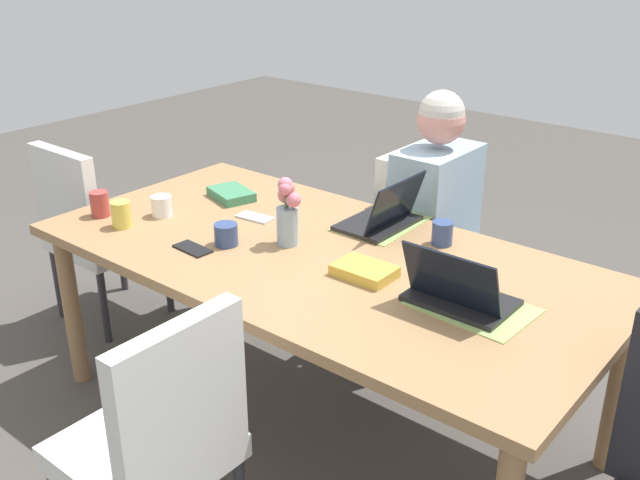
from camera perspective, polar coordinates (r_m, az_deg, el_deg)
ground_plane at (r=3.00m, az=0.00°, el=-13.72°), size 10.00×10.00×0.00m
dining_table at (r=2.65m, az=0.00°, el=-2.34°), size 2.11×1.04×0.73m
chair_far_left_near at (r=3.35m, az=8.23°, el=0.12°), size 0.44×0.44×0.90m
person_far_left_near at (r=3.25m, az=8.82°, el=-0.10°), size 0.36×0.40×1.19m
chair_head_left_left_far at (r=3.60m, az=-17.35°, el=1.01°), size 0.44×0.44×0.90m
chair_near_right_near at (r=2.16m, az=-12.54°, el=-14.81°), size 0.44×0.44×0.90m
flower_vase at (r=2.65m, az=-2.57°, el=2.34°), size 0.11×0.08×0.26m
placemat_far_left_near at (r=2.88m, az=4.78°, el=1.28°), size 0.28×0.37×0.00m
placemat_head_right_left_mid at (r=2.31m, az=11.82°, el=-5.14°), size 0.37×0.28×0.00m
laptop_far_left_near at (r=2.84m, az=4.95°, el=1.82°), size 0.22×0.32×0.21m
laptop_head_right_left_mid at (r=2.29m, az=10.73°, el=-4.14°), size 0.32×0.22×0.20m
coffee_mug_near_left at (r=3.01m, az=-12.28°, el=2.61°), size 0.08×0.08×0.08m
coffee_mug_near_right at (r=2.93m, az=-15.28°, el=1.94°), size 0.08×0.08×0.10m
coffee_mug_centre_left at (r=3.07m, az=-16.84°, el=2.72°), size 0.07×0.07×0.10m
coffee_mug_centre_right at (r=2.69m, az=-7.35°, el=0.43°), size 0.09×0.09×0.08m
coffee_mug_far_left at (r=2.71m, az=9.54°, el=0.53°), size 0.08×0.08×0.09m
book_red_cover at (r=3.16m, az=-6.95°, el=3.58°), size 0.23×0.19×0.04m
book_blue_cover at (r=2.45m, az=3.49°, el=-2.43°), size 0.20×0.14×0.04m
phone_black at (r=2.69m, az=-9.93°, el=-0.68°), size 0.15×0.08×0.01m
phone_silver at (r=2.94m, az=-5.11°, el=1.78°), size 0.16×0.09×0.01m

